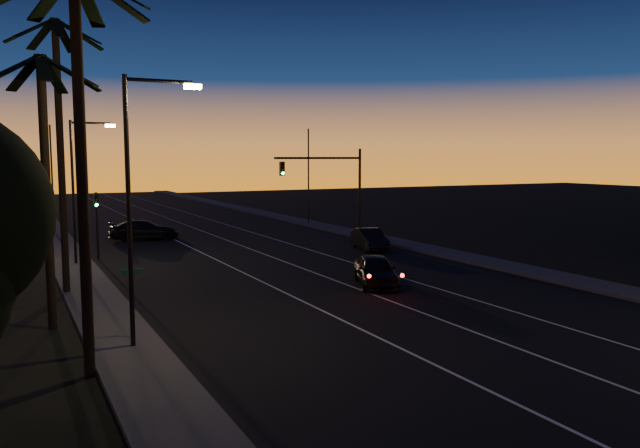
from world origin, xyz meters
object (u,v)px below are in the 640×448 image
lead_car (376,270)px  right_car (369,239)px  cross_car (144,230)px  signal_mast (332,179)px

lead_car → right_car: size_ratio=1.13×
lead_car → right_car: bearing=60.0°
lead_car → right_car: lead_car is taller
lead_car → cross_car: (-6.78, 22.71, 0.00)m
signal_mast → lead_car: 16.28m
signal_mast → cross_car: bearing=147.1°
signal_mast → right_car: 5.97m
right_car → cross_car: cross_car is taller
signal_mast → lead_car: (-5.44, -14.82, -4.01)m
lead_car → signal_mast: bearing=69.8°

